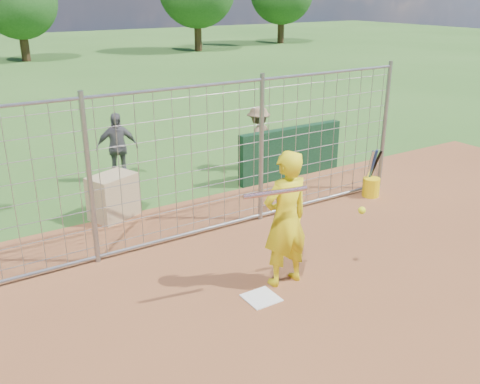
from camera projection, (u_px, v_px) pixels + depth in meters
ground at (253, 292)px, 7.32m from camera, size 100.00×100.00×0.00m
home_plate at (261, 298)px, 7.16m from camera, size 0.43×0.43×0.02m
dugout_wall at (291, 152)px, 11.67m from camera, size 2.60×0.20×1.10m
batter at (286, 219)px, 7.23m from camera, size 0.71×0.47×1.94m
bystander_b at (117, 147)px, 11.31m from camera, size 0.94×0.55×1.50m
bystander_c at (258, 138)px, 12.13m from camera, size 1.07×0.84×1.45m
equipment_bin at (113, 196)px, 9.60m from camera, size 0.95×0.81×0.80m
equipment_in_play at (298, 197)px, 6.78m from camera, size 1.75×0.42×0.52m
bucket_with_bats at (371, 185)px, 10.63m from camera, size 0.34×0.40×0.97m
backstop_fence at (183, 167)px, 8.45m from camera, size 9.08×0.08×2.60m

